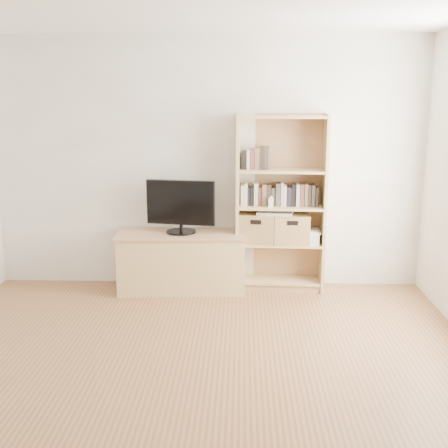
{
  "coord_description": "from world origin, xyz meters",
  "views": [
    {
      "loc": [
        0.37,
        -3.34,
        2.01
      ],
      "look_at": [
        0.19,
        1.9,
        0.8
      ],
      "focal_mm": 45.0,
      "sensor_mm": 36.0,
      "label": 1
    }
  ],
  "objects_px": {
    "basket_right": "(291,228)",
    "laptop": "(275,213)",
    "television": "(181,206)",
    "bookshelf": "(281,204)",
    "tv_stand": "(182,262)",
    "baby_monitor": "(271,203)",
    "basket_left": "(257,227)"
  },
  "relations": [
    {
      "from": "television",
      "to": "laptop",
      "type": "bearing_deg",
      "value": 12.33
    },
    {
      "from": "television",
      "to": "laptop",
      "type": "distance_m",
      "value": 0.97
    },
    {
      "from": "tv_stand",
      "to": "television",
      "type": "bearing_deg",
      "value": 0.0
    },
    {
      "from": "television",
      "to": "basket_right",
      "type": "relative_size",
      "value": 1.94
    },
    {
      "from": "baby_monitor",
      "to": "basket_right",
      "type": "xyz_separation_m",
      "value": [
        0.22,
        0.09,
        -0.28
      ]
    },
    {
      "from": "tv_stand",
      "to": "bookshelf",
      "type": "xyz_separation_m",
      "value": [
        1.02,
        0.08,
        0.62
      ]
    },
    {
      "from": "basket_right",
      "to": "laptop",
      "type": "distance_m",
      "value": 0.24
    },
    {
      "from": "television",
      "to": "laptop",
      "type": "height_order",
      "value": "television"
    },
    {
      "from": "basket_left",
      "to": "television",
      "type": "bearing_deg",
      "value": -168.24
    },
    {
      "from": "basket_left",
      "to": "basket_right",
      "type": "bearing_deg",
      "value": 2.98
    },
    {
      "from": "laptop",
      "to": "tv_stand",
      "type": "bearing_deg",
      "value": -166.03
    },
    {
      "from": "basket_right",
      "to": "laptop",
      "type": "xyz_separation_m",
      "value": [
        -0.17,
        -0.01,
        0.17
      ]
    },
    {
      "from": "baby_monitor",
      "to": "basket_left",
      "type": "relative_size",
      "value": 0.26
    },
    {
      "from": "tv_stand",
      "to": "bookshelf",
      "type": "bearing_deg",
      "value": 1.28
    },
    {
      "from": "basket_left",
      "to": "laptop",
      "type": "bearing_deg",
      "value": -3.27
    },
    {
      "from": "bookshelf",
      "to": "basket_left",
      "type": "bearing_deg",
      "value": -178.81
    },
    {
      "from": "television",
      "to": "baby_monitor",
      "type": "distance_m",
      "value": 0.92
    },
    {
      "from": "television",
      "to": "basket_left",
      "type": "relative_size",
      "value": 1.92
    },
    {
      "from": "bookshelf",
      "to": "basket_right",
      "type": "distance_m",
      "value": 0.28
    },
    {
      "from": "television",
      "to": "basket_left",
      "type": "height_order",
      "value": "television"
    },
    {
      "from": "television",
      "to": "basket_left",
      "type": "xyz_separation_m",
      "value": [
        0.78,
        0.09,
        -0.24
      ]
    },
    {
      "from": "bookshelf",
      "to": "basket_right",
      "type": "bearing_deg",
      "value": -2.6
    },
    {
      "from": "tv_stand",
      "to": "bookshelf",
      "type": "height_order",
      "value": "bookshelf"
    },
    {
      "from": "tv_stand",
      "to": "bookshelf",
      "type": "distance_m",
      "value": 1.2
    },
    {
      "from": "tv_stand",
      "to": "basket_right",
      "type": "height_order",
      "value": "basket_right"
    },
    {
      "from": "tv_stand",
      "to": "television",
      "type": "xyz_separation_m",
      "value": [
        0.0,
        0.0,
        0.6
      ]
    },
    {
      "from": "bookshelf",
      "to": "laptop",
      "type": "distance_m",
      "value": 0.11
    },
    {
      "from": "tv_stand",
      "to": "baby_monitor",
      "type": "distance_m",
      "value": 1.12
    },
    {
      "from": "bookshelf",
      "to": "basket_left",
      "type": "relative_size",
      "value": 4.96
    },
    {
      "from": "basket_left",
      "to": "tv_stand",
      "type": "bearing_deg",
      "value": -168.24
    },
    {
      "from": "baby_monitor",
      "to": "laptop",
      "type": "bearing_deg",
      "value": 58.73
    },
    {
      "from": "tv_stand",
      "to": "bookshelf",
      "type": "relative_size",
      "value": 0.71
    }
  ]
}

